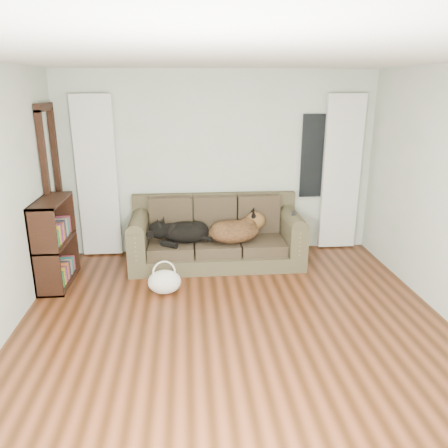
{
  "coord_description": "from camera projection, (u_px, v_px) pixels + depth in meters",
  "views": [
    {
      "loc": [
        -0.46,
        -3.71,
        2.37
      ],
      "look_at": [
        0.01,
        1.6,
        0.68
      ],
      "focal_mm": 35.0,
      "sensor_mm": 36.0,
      "label": 1
    }
  ],
  "objects": [
    {
      "name": "floor",
      "position": [
        237.0,
        339.0,
        4.28
      ],
      "size": [
        5.0,
        5.0,
        0.0
      ],
      "primitive_type": "plane",
      "color": "#3A1D0B",
      "rests_on": "ground"
    },
    {
      "name": "ceiling",
      "position": [
        241.0,
        56.0,
        3.49
      ],
      "size": [
        5.0,
        5.0,
        0.0
      ],
      "primitive_type": "plane",
      "color": "white",
      "rests_on": "ground"
    },
    {
      "name": "wall_back",
      "position": [
        218.0,
        164.0,
        6.26
      ],
      "size": [
        4.5,
        0.04,
        2.6
      ],
      "primitive_type": "cube",
      "color": "silver",
      "rests_on": "ground"
    },
    {
      "name": "curtain_left",
      "position": [
        97.0,
        178.0,
        6.09
      ],
      "size": [
        0.55,
        0.08,
        2.25
      ],
      "primitive_type": "cube",
      "color": "silver",
      "rests_on": "ground"
    },
    {
      "name": "curtain_right",
      "position": [
        341.0,
        173.0,
        6.38
      ],
      "size": [
        0.55,
        0.08,
        2.25
      ],
      "primitive_type": "cube",
      "color": "silver",
      "rests_on": "ground"
    },
    {
      "name": "window_pane",
      "position": [
        318.0,
        156.0,
        6.32
      ],
      "size": [
        0.5,
        0.03,
        1.2
      ],
      "primitive_type": "cube",
      "color": "black",
      "rests_on": "wall_back"
    },
    {
      "name": "door_casing",
      "position": [
        54.0,
        191.0,
        5.72
      ],
      "size": [
        0.07,
        0.6,
        2.1
      ],
      "primitive_type": "cube",
      "color": "black",
      "rests_on": "ground"
    },
    {
      "name": "sofa",
      "position": [
        216.0,
        232.0,
        6.01
      ],
      "size": [
        2.34,
        1.01,
        0.96
      ],
      "primitive_type": "cube",
      "color": "#3B3222",
      "rests_on": "floor"
    },
    {
      "name": "dog_black_lab",
      "position": [
        183.0,
        232.0,
        5.9
      ],
      "size": [
        0.72,
        0.55,
        0.28
      ],
      "primitive_type": "ellipsoid",
      "rotation": [
        0.0,
        0.0,
        -0.15
      ],
      "color": "black",
      "rests_on": "sofa"
    },
    {
      "name": "dog_shepherd",
      "position": [
        236.0,
        231.0,
        5.93
      ],
      "size": [
        0.82,
        0.66,
        0.32
      ],
      "primitive_type": "ellipsoid",
      "rotation": [
        0.0,
        0.0,
        3.36
      ],
      "color": "black",
      "rests_on": "sofa"
    },
    {
      "name": "tv_remote",
      "position": [
        293.0,
        213.0,
        5.9
      ],
      "size": [
        0.1,
        0.21,
        0.02
      ],
      "primitive_type": "cube",
      "rotation": [
        0.0,
        0.0,
        -0.22
      ],
      "color": "black",
      "rests_on": "sofa"
    },
    {
      "name": "tote_bag",
      "position": [
        164.0,
        281.0,
        5.19
      ],
      "size": [
        0.45,
        0.38,
        0.29
      ],
      "primitive_type": "ellipsoid",
      "rotation": [
        0.0,
        0.0,
        -0.19
      ],
      "color": "white",
      "rests_on": "floor"
    },
    {
      "name": "bookshelf",
      "position": [
        55.0,
        245.0,
        5.37
      ],
      "size": [
        0.43,
        0.9,
        1.08
      ],
      "primitive_type": "cube",
      "rotation": [
        0.0,
        0.0,
        -0.12
      ],
      "color": "black",
      "rests_on": "floor"
    }
  ]
}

